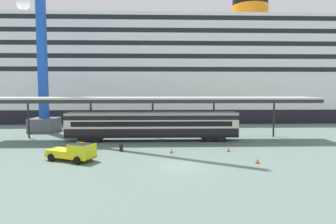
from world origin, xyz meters
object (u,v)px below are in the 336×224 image
service_truck (75,152)px  quay_bollard (121,147)px  dockside_crane (44,16)px  traffic_cone_near (172,150)px  traffic_cone_far (229,149)px  cruise_ship (200,75)px  traffic_cone_mid (258,160)px  train_carriage (152,125)px

service_truck → quay_bollard: service_truck is taller
service_truck → dockside_crane: size_ratio=0.09×
traffic_cone_near → traffic_cone_far: size_ratio=0.97×
cruise_ship → traffic_cone_near: bearing=-102.5°
cruise_ship → quay_bollard: cruise_ship is taller
cruise_ship → traffic_cone_mid: bearing=-90.6°
train_carriage → traffic_cone_near: (2.42, -8.01, -1.99)m
traffic_cone_mid → dockside_crane: 41.74m
train_carriage → traffic_cone_far: size_ratio=35.92×
cruise_ship → train_carriage: cruise_ship is taller
service_truck → traffic_cone_far: service_truck is taller
train_carriage → traffic_cone_near: bearing=-73.2°
traffic_cone_near → traffic_cone_mid: size_ratio=0.94×
train_carriage → dockside_crane: size_ratio=0.38×
traffic_cone_near → dockside_crane: bearing=140.3°
cruise_ship → dockside_crane: bearing=-142.6°
quay_bollard → cruise_ship: bearing=69.1°
quay_bollard → traffic_cone_near: bearing=-10.6°
service_truck → traffic_cone_mid: service_truck is taller
train_carriage → service_truck: (-7.78, -11.46, -1.32)m
cruise_ship → train_carriage: 35.35m
train_carriage → dockside_crane: dockside_crane is taller
train_carriage → dockside_crane: bearing=153.1°
cruise_ship → traffic_cone_mid: size_ratio=221.25×
dockside_crane → quay_bollard: size_ratio=67.20×
cruise_ship → traffic_cone_far: 41.18m
quay_bollard → traffic_cone_far: bearing=-2.3°
cruise_ship → dockside_crane: dockside_crane is taller
service_truck → traffic_cone_near: size_ratio=8.44×
service_truck → traffic_cone_near: (10.20, 3.45, -0.67)m
service_truck → dockside_crane: 30.07m
service_truck → traffic_cone_mid: bearing=-4.5°
service_truck → quay_bollard: size_ratio=5.81×
traffic_cone_near → dockside_crane: (-20.96, 17.41, 19.46)m
cruise_ship → traffic_cone_mid: cruise_ship is taller
traffic_cone_mid → traffic_cone_near: bearing=149.8°
dockside_crane → train_carriage: bearing=-26.9°
dockside_crane → quay_bollard: dockside_crane is taller
service_truck → traffic_cone_near: bearing=18.7°
cruise_ship → service_truck: (-19.14, -43.75, -10.13)m
traffic_cone_near → dockside_crane: 33.48m
service_truck → traffic_cone_mid: size_ratio=7.93×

